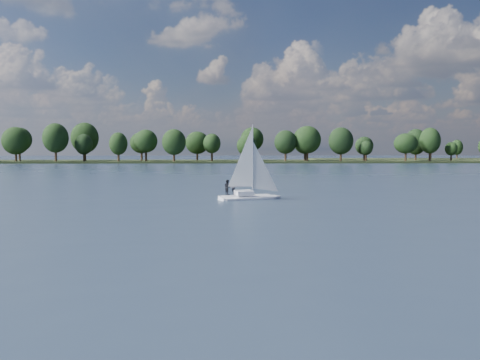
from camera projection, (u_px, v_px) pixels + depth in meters
name	position (u px, v px, depth m)	size (l,w,h in m)	color
ground	(204.00, 175.00, 116.63)	(700.00, 700.00, 0.00)	#233342
far_shore	(213.00, 162.00, 228.37)	(660.00, 40.00, 1.50)	black
sailboat	(247.00, 178.00, 58.67)	(6.77, 4.13, 8.64)	white
treeline	(209.00, 143.00, 223.81)	(562.69, 73.66, 18.32)	black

